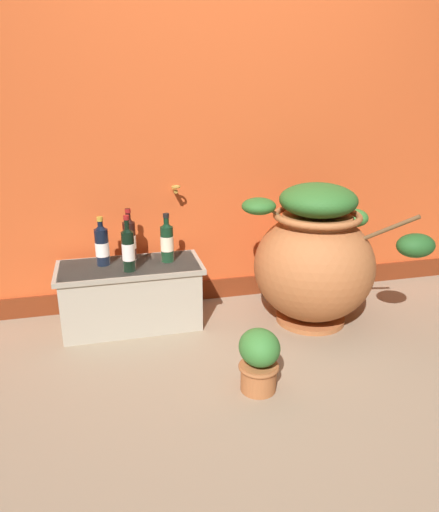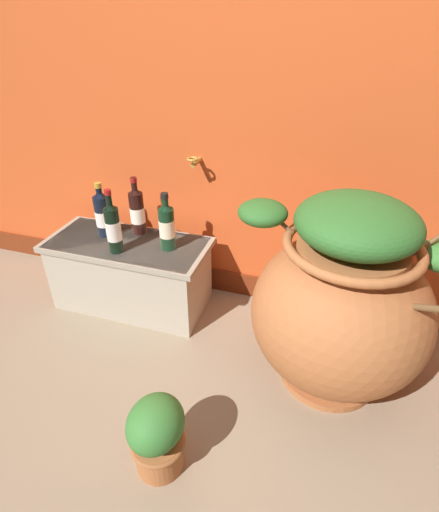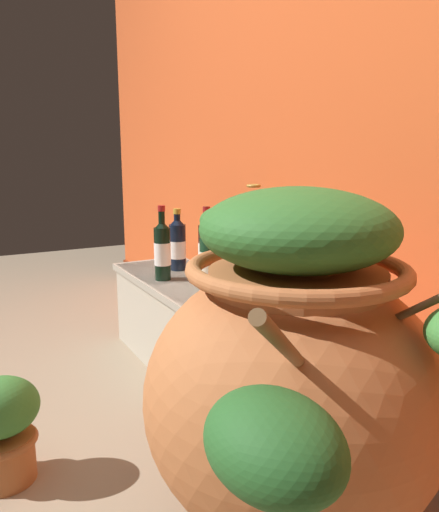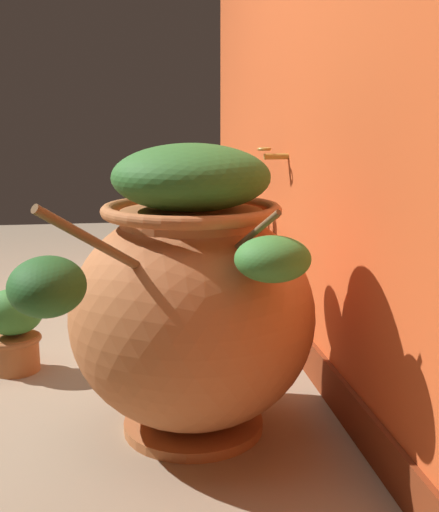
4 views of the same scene
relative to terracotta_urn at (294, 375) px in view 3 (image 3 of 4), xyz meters
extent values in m
cube|color=#D15123|center=(-0.49, 0.57, 0.89)|extent=(4.40, 0.20, 2.60)
cube|color=maroon|center=(-0.49, 0.47, -0.34)|extent=(4.40, 0.02, 0.13)
cylinder|color=#B28433|center=(-0.76, 0.42, 0.36)|extent=(0.02, 0.10, 0.02)
torus|color=#B28433|center=(-0.76, 0.37, 0.39)|extent=(0.06, 0.06, 0.01)
ellipsoid|color=#B26638|center=(0.00, 0.00, -0.06)|extent=(0.71, 0.71, 0.65)
cylinder|color=#B26638|center=(0.00, 0.00, 0.21)|extent=(0.40, 0.40, 0.08)
torus|color=#B26638|center=(0.00, 0.00, 0.25)|extent=(0.51, 0.51, 0.04)
cylinder|color=brown|center=(0.27, 0.13, 0.24)|extent=(0.15, 0.09, 0.13)
cylinder|color=brown|center=(0.29, -0.25, 0.22)|extent=(0.23, 0.25, 0.22)
ellipsoid|color=#235623|center=(0.41, -0.35, 0.15)|extent=(0.21, 0.17, 0.13)
cylinder|color=brown|center=(-0.29, 0.03, 0.31)|extent=(0.15, 0.03, 0.11)
ellipsoid|color=#2D6628|center=(-0.35, 0.03, 0.32)|extent=(0.19, 0.19, 0.09)
ellipsoid|color=#2D6628|center=(0.00, 0.00, 0.35)|extent=(0.44, 0.44, 0.19)
cube|color=#B2A893|center=(-1.07, 0.20, -0.22)|extent=(0.79, 0.35, 0.39)
cube|color=#A09785|center=(-1.07, 0.20, -0.04)|extent=(0.84, 0.37, 0.03)
cylinder|color=black|center=(-1.08, 0.11, 0.09)|extent=(0.07, 0.07, 0.23)
cone|color=black|center=(-1.08, 0.11, 0.21)|extent=(0.07, 0.07, 0.04)
cylinder|color=black|center=(-1.08, 0.11, 0.25)|extent=(0.03, 0.03, 0.09)
cylinder|color=maroon|center=(-1.08, 0.11, 0.28)|extent=(0.03, 0.03, 0.02)
cylinder|color=silver|center=(-1.08, 0.11, 0.09)|extent=(0.07, 0.07, 0.10)
cylinder|color=black|center=(-1.06, 0.32, 0.09)|extent=(0.07, 0.07, 0.23)
cone|color=black|center=(-1.06, 0.32, 0.21)|extent=(0.07, 0.07, 0.04)
cylinder|color=black|center=(-1.06, 0.32, 0.24)|extent=(0.03, 0.03, 0.08)
cylinder|color=maroon|center=(-1.06, 0.32, 0.27)|extent=(0.03, 0.03, 0.02)
cylinder|color=white|center=(-1.06, 0.32, 0.08)|extent=(0.08, 0.08, 0.08)
cylinder|color=black|center=(-1.22, 0.25, 0.08)|extent=(0.08, 0.08, 0.21)
cone|color=black|center=(-1.22, 0.25, 0.20)|extent=(0.08, 0.08, 0.04)
cylinder|color=black|center=(-1.22, 0.25, 0.23)|extent=(0.03, 0.03, 0.07)
cylinder|color=#B7932D|center=(-1.22, 0.25, 0.25)|extent=(0.03, 0.03, 0.02)
cylinder|color=silver|center=(-1.22, 0.25, 0.07)|extent=(0.08, 0.08, 0.08)
cylinder|color=black|center=(-0.85, 0.22, 0.08)|extent=(0.08, 0.08, 0.21)
cone|color=black|center=(-0.85, 0.22, 0.20)|extent=(0.08, 0.08, 0.04)
cylinder|color=black|center=(-0.85, 0.22, 0.23)|extent=(0.03, 0.03, 0.08)
cylinder|color=black|center=(-0.85, 0.22, 0.25)|extent=(0.04, 0.04, 0.02)
cylinder|color=beige|center=(-0.85, 0.22, 0.09)|extent=(0.08, 0.08, 0.09)
cylinder|color=#B26638|center=(-0.54, -0.60, -0.34)|extent=(0.17, 0.17, 0.14)
torus|color=#A45D33|center=(-0.54, -0.60, -0.29)|extent=(0.19, 0.19, 0.02)
camera|label=1|loc=(-1.18, -2.43, 0.95)|focal=33.40mm
camera|label=2|loc=(-0.09, -1.32, 0.98)|focal=27.80mm
camera|label=3|loc=(0.87, -0.68, 0.51)|focal=34.84mm
camera|label=4|loc=(1.75, -0.17, 0.50)|focal=44.36mm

